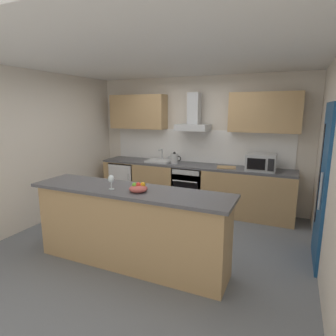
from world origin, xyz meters
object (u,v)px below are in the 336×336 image
microwave (261,162)px  sink (160,161)px  refrigerator (127,181)px  fruit_bowl (138,188)px  wine_glass (111,179)px  range_hood (194,119)px  kettle (174,158)px  oven (190,186)px  chopping_board (226,167)px

microwave → sink: size_ratio=1.00×
microwave → refrigerator: bearing=179.5°
microwave → fruit_bowl: size_ratio=2.27×
wine_glass → fruit_bowl: (0.35, 0.05, -0.08)m
refrigerator → range_hood: range_hood is taller
kettle → wine_glass: 2.37m
oven → wine_glass: (-0.17, -2.40, 0.67)m
oven → range_hood: bearing=90.0°
oven → fruit_bowl: 2.43m
oven → kettle: size_ratio=2.77×
oven → chopping_board: 0.84m
microwave → kettle: microwave is taller
oven → microwave: (1.32, -0.03, 0.59)m
range_hood → wine_glass: (-0.17, -2.53, -0.66)m
range_hood → chopping_board: 1.14m
oven → chopping_board: size_ratio=2.35×
refrigerator → wine_glass: size_ratio=4.78×
fruit_bowl → microwave: bearing=63.9°
oven → refrigerator: size_ratio=0.94×
fruit_bowl → chopping_board: 2.39m
oven → kettle: 0.64m
refrigerator → range_hood: 2.01m
sink → wine_glass: bearing=-78.0°
range_hood → refrigerator: bearing=-174.9°
sink → range_hood: range_hood is taller
microwave → chopping_board: microwave is taller
microwave → wine_glass: 2.80m
fruit_bowl → kettle: bearing=102.4°
chopping_board → range_hood: bearing=167.8°
oven → range_hood: size_ratio=1.11×
refrigerator → microwave: bearing=-0.5°
kettle → fruit_bowl: 2.37m
refrigerator → fruit_bowl: 2.94m
kettle → sink: bearing=172.7°
wine_glass → fruit_bowl: size_ratio=0.81×
oven → kettle: bearing=-174.2°
refrigerator → chopping_board: 2.23m
wine_glass → fruit_bowl: 0.36m
oven → wine_glass: wine_glass is taller
microwave → sink: bearing=178.9°
refrigerator → chopping_board: size_ratio=2.50×
microwave → kettle: (-1.65, -0.01, -0.04)m
wine_glass → chopping_board: size_ratio=0.52×
sink → chopping_board: 1.39m
microwave → wine_glass: size_ratio=2.81×
refrigerator → chopping_board: bearing=-0.6°
chopping_board → wine_glass: bearing=-110.4°
range_hood → wine_glass: range_hood is taller
fruit_bowl → sink: bearing=110.0°
microwave → fruit_bowl: 2.59m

